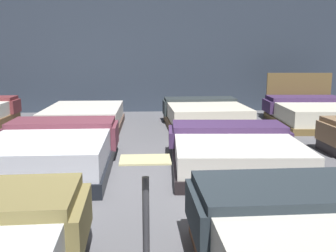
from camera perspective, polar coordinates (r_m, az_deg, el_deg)
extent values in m
cube|color=#5B5B60|center=(4.70, -3.36, -7.71)|extent=(18.00, 18.00, 0.02)
cube|color=#333D4C|center=(9.72, -3.60, 12.43)|extent=(18.00, 0.06, 3.50)
cube|color=olive|center=(2.79, -12.87, -13.55)|extent=(0.11, 0.71, 0.30)
cube|color=#283238|center=(3.03, 19.88, -8.65)|extent=(1.61, 0.79, 0.07)
cube|color=#283238|center=(2.86, 4.22, -12.95)|extent=(0.08, 0.76, 0.29)
cube|color=black|center=(5.11, -16.72, -5.51)|extent=(1.48, 2.09, 0.17)
cube|color=silver|center=(5.05, -16.86, -2.92)|extent=(1.42, 2.03, 0.31)
cube|color=brown|center=(5.66, -15.39, 0.55)|extent=(1.45, 0.68, 0.07)
cube|color=brown|center=(5.90, -22.31, -1.39)|extent=(0.07, 0.68, 0.32)
cube|color=brown|center=(5.59, -7.89, -1.31)|extent=(0.07, 0.68, 0.32)
cube|color=black|center=(5.09, 9.88, -5.40)|extent=(1.72, 2.03, 0.15)
cube|color=silver|center=(5.04, 9.96, -3.23)|extent=(1.65, 1.97, 0.25)
cube|color=#402A52|center=(5.59, 8.92, -0.05)|extent=(1.62, 0.75, 0.08)
cube|color=#402A52|center=(5.55, 0.55, -1.54)|extent=(0.12, 0.66, 0.21)
cube|color=#402A52|center=(5.81, 16.83, -1.46)|extent=(0.12, 0.66, 0.21)
cube|color=#86694C|center=(6.15, 22.64, -1.03)|extent=(0.09, 0.65, 0.29)
cube|color=brown|center=(8.81, -21.69, 2.74)|extent=(0.09, 0.48, 0.28)
cube|color=brown|center=(7.82, -12.27, 0.17)|extent=(1.49, 2.03, 0.13)
cube|color=silver|center=(7.79, -12.33, 1.71)|extent=(1.43, 1.97, 0.30)
cube|color=brown|center=(7.76, 5.58, 0.41)|extent=(1.60, 2.01, 0.16)
cube|color=silver|center=(7.72, 5.61, 2.11)|extent=(1.53, 1.95, 0.30)
cube|color=#2A3235|center=(8.35, 4.76, 4.02)|extent=(1.53, 0.61, 0.06)
cube|color=#2A3235|center=(8.27, -0.48, 2.74)|extent=(0.07, 0.56, 0.30)
cube|color=#2A3235|center=(8.54, 9.80, 2.84)|extent=(0.07, 0.56, 0.30)
cube|color=brown|center=(8.50, 20.93, 0.53)|extent=(1.69, 2.19, 0.12)
cube|color=silver|center=(8.47, 21.03, 1.98)|extent=(1.63, 2.13, 0.31)
cube|color=brown|center=(9.42, 18.81, 4.37)|extent=(1.49, 0.12, 1.02)
cube|color=#402A54|center=(9.07, 19.58, 3.89)|extent=(1.59, 0.78, 0.09)
cube|color=#402A54|center=(8.85, 14.61, 2.87)|extent=(0.12, 0.70, 0.26)
cylinder|color=#3F3F44|center=(2.32, -3.23, -17.09)|extent=(0.04, 0.04, 0.81)
cube|color=beige|center=(2.13, -3.38, -5.02)|extent=(0.28, 0.20, 0.01)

